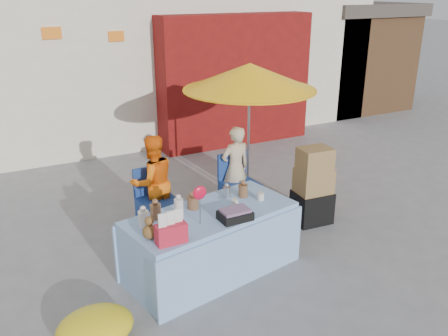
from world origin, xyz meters
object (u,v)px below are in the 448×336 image
chair_left (158,213)px  box_stack (313,188)px  vendor_orange (153,182)px  umbrella (250,77)px  market_table (211,241)px  vendor_beige (235,168)px  chair_right (239,195)px

chair_left → box_stack: size_ratio=0.78×
vendor_orange → umbrella: (1.55, 0.15, 1.24)m
market_table → box_stack: size_ratio=1.92×
vendor_beige → umbrella: 1.31m
chair_right → vendor_orange: bearing=169.8°
market_table → chair_left: 1.25m
chair_right → vendor_orange: 1.32m
market_table → vendor_beige: size_ratio=1.67×
market_table → chair_left: (-0.19, 1.22, -0.13)m
market_table → chair_right: bearing=38.4°
chair_right → box_stack: box_stack is taller
vendor_beige → vendor_orange: bearing=-4.1°
vendor_beige → chair_right: bearing=85.4°
market_table → vendor_beige: vendor_beige is taller
market_table → umbrella: umbrella is taller
market_table → chair_right: (1.06, 1.22, -0.13)m
chair_right → vendor_orange: (-1.25, 0.13, 0.39)m
chair_right → vendor_beige: size_ratio=0.68×
chair_left → vendor_beige: vendor_beige is taller
umbrella → box_stack: 1.79m
chair_right → vendor_beige: bearing=85.4°
umbrella → box_stack: size_ratio=1.92×
chair_right → vendor_orange: size_ratio=0.66×
vendor_orange → vendor_beige: 1.25m
market_table → vendor_orange: vendor_orange is taller
chair_right → box_stack: (0.73, -0.75, 0.25)m
chair_right → box_stack: 1.08m
umbrella → box_stack: bearing=-67.7°
chair_right → vendor_beige: 0.39m
vendor_orange → box_stack: vendor_orange is taller
market_table → vendor_orange: bearing=87.2°
chair_left → vendor_beige: size_ratio=0.68×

